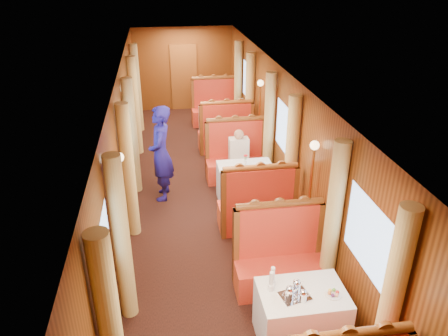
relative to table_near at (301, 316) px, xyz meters
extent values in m
cube|color=brown|center=(-0.75, 9.47, 0.62)|extent=(0.80, 0.04, 2.00)
cube|color=white|center=(0.00, 0.00, 0.00)|extent=(1.05, 0.72, 0.75)
cylinder|color=brown|center=(0.00, -1.17, 0.92)|extent=(1.23, 0.10, 0.10)
cube|color=red|center=(0.00, 0.95, -0.15)|extent=(1.30, 0.55, 0.45)
cube|color=red|center=(0.00, 1.17, 0.48)|extent=(1.30, 0.12, 0.80)
cylinder|color=brown|center=(0.00, 1.17, 0.92)|extent=(1.23, 0.10, 0.10)
cube|color=white|center=(0.00, 3.50, 0.00)|extent=(1.05, 0.72, 0.75)
cube|color=red|center=(0.00, 2.55, -0.15)|extent=(1.30, 0.55, 0.45)
cube|color=red|center=(0.00, 2.33, 0.48)|extent=(1.30, 0.12, 0.80)
cylinder|color=brown|center=(0.00, 2.33, 0.92)|extent=(1.23, 0.10, 0.10)
cube|color=red|center=(0.00, 4.45, -0.15)|extent=(1.30, 0.55, 0.45)
cube|color=red|center=(0.00, 4.67, 0.48)|extent=(1.30, 0.12, 0.80)
cylinder|color=brown|center=(0.00, 4.67, 0.92)|extent=(1.23, 0.10, 0.10)
cube|color=white|center=(0.00, 7.00, 0.00)|extent=(1.05, 0.72, 0.75)
cube|color=red|center=(0.00, 6.05, -0.15)|extent=(1.30, 0.55, 0.45)
cube|color=red|center=(0.00, 5.83, 0.48)|extent=(1.30, 0.12, 0.80)
cylinder|color=brown|center=(0.00, 5.83, 0.92)|extent=(1.23, 0.10, 0.10)
cube|color=red|center=(0.00, 7.95, -0.15)|extent=(1.30, 0.55, 0.45)
cube|color=red|center=(0.00, 8.16, 0.48)|extent=(1.30, 0.12, 0.80)
cylinder|color=brown|center=(0.00, 8.16, 0.92)|extent=(1.23, 0.10, 0.10)
cube|color=silver|center=(-0.12, -0.06, 0.38)|extent=(0.39, 0.32, 0.01)
cylinder|color=white|center=(0.34, -0.10, 0.38)|extent=(0.20, 0.20, 0.01)
cylinder|color=white|center=(-0.37, 0.10, 0.42)|extent=(0.08, 0.08, 0.08)
cylinder|color=white|center=(-0.37, 0.10, 0.55)|extent=(0.05, 0.05, 0.18)
cylinder|color=white|center=(-0.33, 0.18, 0.42)|extent=(0.08, 0.08, 0.08)
cylinder|color=white|center=(-0.33, 0.18, 0.55)|extent=(0.05, 0.05, 0.18)
cylinder|color=silver|center=(-0.01, 3.50, 0.45)|extent=(0.06, 0.06, 0.14)
cylinder|color=silver|center=(-0.02, 7.00, 0.45)|extent=(0.06, 0.06, 0.14)
cylinder|color=#D4BC6C|center=(-2.13, 0.78, 0.80)|extent=(0.22, 0.22, 2.35)
cylinder|color=#D4BC6C|center=(0.63, -0.78, 0.80)|extent=(0.22, 0.22, 2.35)
cylinder|color=#D4BC6C|center=(0.63, 0.78, 0.80)|extent=(0.22, 0.22, 2.35)
cylinder|color=#D4BC6C|center=(-2.13, 2.72, 0.80)|extent=(0.22, 0.22, 2.35)
cylinder|color=#D4BC6C|center=(-2.13, 4.28, 0.80)|extent=(0.22, 0.22, 2.35)
cylinder|color=#D4BC6C|center=(0.63, 2.72, 0.80)|extent=(0.22, 0.22, 2.35)
cylinder|color=#D4BC6C|center=(0.63, 4.28, 0.80)|extent=(0.22, 0.22, 2.35)
cylinder|color=#D4BC6C|center=(-2.13, 6.22, 0.80)|extent=(0.22, 0.22, 2.35)
cylinder|color=#D4BC6C|center=(-2.13, 7.78, 0.80)|extent=(0.22, 0.22, 2.35)
cylinder|color=#D4BC6C|center=(0.63, 6.22, 0.80)|extent=(0.22, 0.22, 2.35)
cylinder|color=#D4BC6C|center=(0.63, 7.78, 0.80)|extent=(0.22, 0.22, 2.35)
cylinder|color=#BF8C3F|center=(-2.15, 1.75, 0.55)|extent=(0.04, 0.04, 1.85)
sphere|color=#FFD18C|center=(-2.15, 1.75, 1.50)|extent=(0.14, 0.14, 0.14)
cylinder|color=#BF8C3F|center=(0.65, 1.75, 0.55)|extent=(0.04, 0.04, 1.85)
sphere|color=#FFD18C|center=(0.65, 1.75, 1.50)|extent=(0.14, 0.14, 0.14)
cylinder|color=#BF8C3F|center=(-2.15, 5.25, 0.55)|extent=(0.04, 0.04, 1.85)
sphere|color=#FFD18C|center=(-2.15, 5.25, 1.50)|extent=(0.14, 0.14, 0.14)
cylinder|color=#BF8C3F|center=(0.65, 5.25, 0.55)|extent=(0.04, 0.04, 1.85)
sphere|color=#FFD18C|center=(0.65, 5.25, 1.50)|extent=(0.14, 0.14, 0.14)
imported|color=navy|center=(-1.59, 3.91, 0.57)|extent=(0.52, 0.73, 1.89)
cube|color=beige|center=(0.00, 4.25, 0.38)|extent=(0.40, 0.24, 0.55)
sphere|color=tan|center=(0.00, 4.25, 0.74)|extent=(0.20, 0.20, 0.20)
cube|color=beige|center=(0.00, 4.08, 0.15)|extent=(0.36, 0.30, 0.14)
camera|label=1|loc=(-1.55, -3.84, 3.99)|focal=35.00mm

